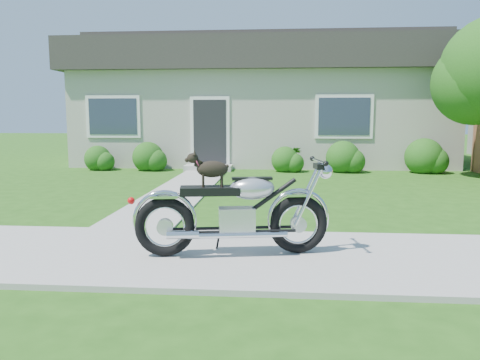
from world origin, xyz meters
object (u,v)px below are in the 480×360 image
object	(u,v)px
potted_plant_right	(295,159)
motorcycle_with_dog	(236,210)
house	(263,101)
potted_plant_left	(153,158)

from	to	relation	value
potted_plant_right	motorcycle_with_dog	bearing A→B (deg)	-96.39
potted_plant_right	house	bearing A→B (deg)	107.30
house	motorcycle_with_dog	xyz separation A→B (m)	(0.11, -12.04, -1.61)
house	potted_plant_left	distance (m)	5.01
potted_plant_right	motorcycle_with_dog	distance (m)	8.65
potted_plant_left	motorcycle_with_dog	world-z (taller)	motorcycle_with_dog
house	potted_plant_right	distance (m)	4.03
house	potted_plant_left	world-z (taller)	house
house	motorcycle_with_dog	size ratio (longest dim) A/B	5.70
house	potted_plant_left	bearing A→B (deg)	-132.56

